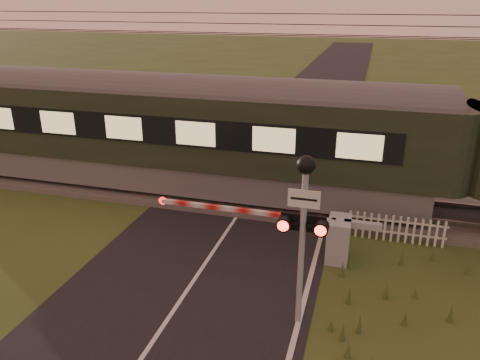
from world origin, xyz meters
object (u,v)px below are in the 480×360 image
(train, at_px, (468,155))
(crossing_signal, at_px, (304,213))
(picket_fence, at_px, (396,229))
(boom_gate, at_px, (330,236))

(train, relative_size, crossing_signal, 10.92)
(train, distance_m, picket_fence, 3.22)
(boom_gate, bearing_deg, train, 42.25)
(boom_gate, height_order, picket_fence, boom_gate)
(train, bearing_deg, picket_fence, -134.99)
(train, height_order, boom_gate, train)
(crossing_signal, height_order, picket_fence, crossing_signal)
(train, bearing_deg, boom_gate, -137.75)
(train, height_order, crossing_signal, train)
(train, distance_m, crossing_signal, 7.37)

